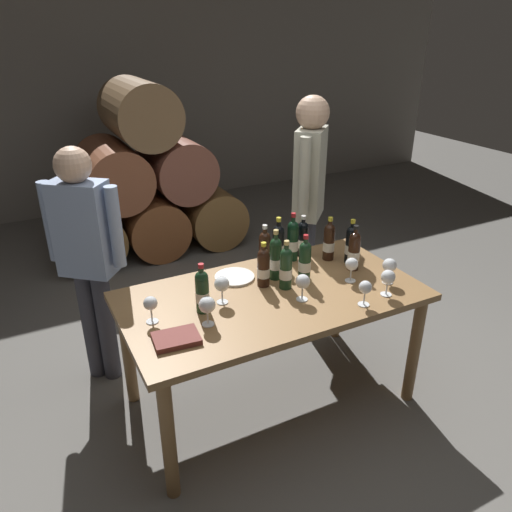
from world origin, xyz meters
name	(u,v)px	position (x,y,z in m)	size (l,w,h in m)	color
ground_plane	(270,398)	(0.00, 0.00, 0.00)	(14.00, 14.00, 0.00)	#66635E
cellar_back_wall	(103,92)	(0.00, 4.20, 1.40)	(10.00, 0.24, 2.80)	gray
barrel_stack	(146,187)	(0.00, 2.60, 0.66)	(1.86, 0.90, 1.69)	brown
dining_table	(272,307)	(0.00, 0.00, 0.67)	(1.70, 0.90, 0.76)	olive
wine_bottle_0	(351,244)	(0.64, 0.13, 0.89)	(0.07, 0.07, 0.29)	black
wine_bottle_1	(265,250)	(0.11, 0.29, 0.89)	(0.07, 0.07, 0.29)	black
wine_bottle_2	(278,244)	(0.22, 0.32, 0.89)	(0.07, 0.07, 0.31)	black
wine_bottle_3	(303,238)	(0.42, 0.36, 0.88)	(0.07, 0.07, 0.28)	black
wine_bottle_4	(354,251)	(0.59, 0.04, 0.89)	(0.07, 0.07, 0.29)	black
wine_bottle_5	(329,241)	(0.54, 0.23, 0.89)	(0.07, 0.07, 0.29)	black
wine_bottle_6	(275,258)	(0.11, 0.15, 0.89)	(0.07, 0.07, 0.31)	#19381E
wine_bottle_7	(202,291)	(-0.42, 0.00, 0.88)	(0.07, 0.07, 0.28)	#19381E
wine_bottle_8	(286,268)	(0.10, 0.02, 0.89)	(0.07, 0.07, 0.30)	#19381E
wine_bottle_9	(264,267)	(0.00, 0.11, 0.88)	(0.07, 0.07, 0.27)	black
wine_bottle_10	(293,240)	(0.33, 0.33, 0.90)	(0.07, 0.07, 0.32)	black
wine_bottle_11	(305,261)	(0.25, 0.06, 0.89)	(0.07, 0.07, 0.29)	#19381E
wine_glass_0	(388,278)	(0.56, -0.31, 0.87)	(0.08, 0.08, 0.15)	white
wine_glass_1	(151,304)	(-0.69, 0.02, 0.86)	(0.07, 0.07, 0.15)	white
wine_glass_2	(207,306)	(-0.45, -0.13, 0.87)	(0.09, 0.09, 0.16)	white
wine_glass_3	(389,266)	(0.67, -0.20, 0.87)	(0.08, 0.08, 0.16)	white
wine_glass_4	(303,282)	(0.11, -0.14, 0.87)	(0.08, 0.08, 0.15)	white
wine_glass_5	(352,265)	(0.48, -0.08, 0.87)	(0.08, 0.08, 0.15)	white
wine_glass_6	(365,288)	(0.38, -0.34, 0.86)	(0.07, 0.07, 0.15)	white
wine_glass_7	(222,285)	(-0.29, 0.04, 0.87)	(0.08, 0.08, 0.16)	white
tasting_notebook	(176,338)	(-0.63, -0.19, 0.77)	(0.22, 0.16, 0.03)	brown
serving_plate	(235,277)	(-0.11, 0.27, 0.77)	(0.24, 0.24, 0.01)	white
sommelier_presenting	(309,191)	(0.72, 0.75, 1.04)	(0.37, 0.38, 1.72)	#383842
taster_seated_left	(86,250)	(-0.87, 0.72, 0.92)	(0.40, 0.34, 1.54)	#383842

